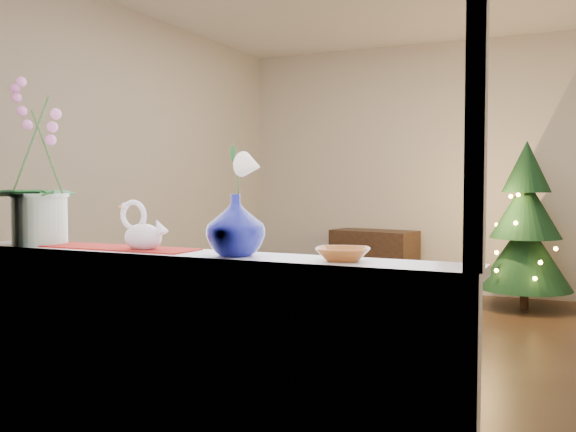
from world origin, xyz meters
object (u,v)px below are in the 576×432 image
amber_dish (343,255)px  xmas_tree (526,225)px  swan (143,227)px  blue_vase (236,220)px  side_table (374,261)px  paperweight (222,246)px  orchid_pot (38,160)px

amber_dish → xmas_tree: bearing=86.6°
swan → blue_vase: (0.43, 0.00, 0.04)m
side_table → swan: bearing=-74.5°
paperweight → amber_dish: (0.48, 0.02, -0.02)m
blue_vase → side_table: bearing=101.0°
amber_dish → swan: bearing=-178.6°
swan → xmas_tree: (1.11, 4.34, -0.22)m
paperweight → side_table: 4.76m
orchid_pot → paperweight: (0.95, -0.01, -0.34)m
blue_vase → paperweight: blue_vase is taller
orchid_pot → xmas_tree: 4.67m
blue_vase → side_table: blue_vase is taller
amber_dish → xmas_tree: xmas_tree is taller
swan → xmas_tree: xmas_tree is taller
swan → blue_vase: bearing=-19.0°
swan → paperweight: size_ratio=3.15×
amber_dish → side_table: (-1.32, 4.62, -0.60)m
paperweight → xmas_tree: bearing=80.3°
side_table → xmas_tree: bearing=-1.0°
amber_dish → blue_vase: bearing=-177.3°
blue_vase → side_table: 4.78m
swan → amber_dish: size_ratio=1.39×
blue_vase → paperweight: 0.11m
blue_vase → amber_dish: (0.42, 0.02, -0.11)m
amber_dish → xmas_tree: size_ratio=0.10×
orchid_pot → blue_vase: size_ratio=2.80×
side_table → orchid_pot: bearing=-81.6°
side_table → amber_dish: bearing=-64.3°
xmas_tree → side_table: xmas_tree is taller
side_table → paperweight: bearing=-70.0°
swan → xmas_tree: bearing=56.6°
xmas_tree → paperweight: bearing=-99.7°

